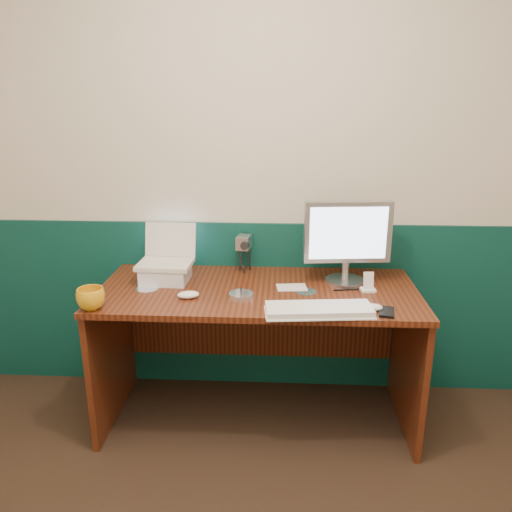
# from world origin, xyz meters

# --- Properties ---
(back_wall) EXTENTS (3.50, 0.04, 2.50)m
(back_wall) POSITION_xyz_m (0.00, 1.75, 1.25)
(back_wall) COLOR beige
(back_wall) RESTS_ON ground
(wainscot) EXTENTS (3.48, 0.02, 1.00)m
(wainscot) POSITION_xyz_m (0.00, 1.74, 0.50)
(wainscot) COLOR #07312F
(wainscot) RESTS_ON ground
(desk) EXTENTS (1.60, 0.70, 0.75)m
(desk) POSITION_xyz_m (0.02, 1.38, 0.38)
(desk) COLOR #38160A
(desk) RESTS_ON ground
(laptop_riser) EXTENTS (0.24, 0.21, 0.08)m
(laptop_riser) POSITION_xyz_m (-0.46, 1.47, 0.79)
(laptop_riser) COLOR silver
(laptop_riser) RESTS_ON desk
(laptop) EXTENTS (0.28, 0.22, 0.23)m
(laptop) POSITION_xyz_m (-0.46, 1.47, 0.95)
(laptop) COLOR silver
(laptop) RESTS_ON laptop_riser
(monitor) EXTENTS (0.45, 0.17, 0.44)m
(monitor) POSITION_xyz_m (0.47, 1.50, 0.97)
(monitor) COLOR #A9A8AD
(monitor) RESTS_ON desk
(keyboard) EXTENTS (0.48, 0.20, 0.03)m
(keyboard) POSITION_xyz_m (0.31, 1.10, 0.76)
(keyboard) COLOR white
(keyboard) RESTS_ON desk
(mouse_right) EXTENTS (0.10, 0.06, 0.03)m
(mouse_right) POSITION_xyz_m (0.55, 1.14, 0.77)
(mouse_right) COLOR white
(mouse_right) RESTS_ON desk
(mouse_left) EXTENTS (0.12, 0.08, 0.03)m
(mouse_left) POSITION_xyz_m (-0.30, 1.24, 0.77)
(mouse_left) COLOR white
(mouse_left) RESTS_ON desk
(mug) EXTENTS (0.13, 0.13, 0.10)m
(mug) POSITION_xyz_m (-0.72, 1.09, 0.80)
(mug) COLOR orange
(mug) RESTS_ON desk
(camcorder) EXTENTS (0.11, 0.15, 0.21)m
(camcorder) POSITION_xyz_m (-0.07, 1.65, 0.85)
(camcorder) COLOR #B8B8BD
(camcorder) RESTS_ON desk
(cd_spindle) EXTENTS (0.12, 0.12, 0.02)m
(cd_spindle) POSITION_xyz_m (-0.05, 1.26, 0.76)
(cd_spindle) COLOR silver
(cd_spindle) RESTS_ON desk
(cd_loose_a) EXTENTS (0.11, 0.11, 0.00)m
(cd_loose_a) POSITION_xyz_m (-0.53, 1.35, 0.75)
(cd_loose_a) COLOR silver
(cd_loose_a) RESTS_ON desk
(cd_loose_b) EXTENTS (0.11, 0.11, 0.00)m
(cd_loose_b) POSITION_xyz_m (0.26, 1.36, 0.75)
(cd_loose_b) COLOR silver
(cd_loose_b) RESTS_ON desk
(pen) EXTENTS (0.13, 0.03, 0.01)m
(pen) POSITION_xyz_m (0.46, 1.38, 0.75)
(pen) COLOR black
(pen) RESTS_ON desk
(papers) EXTENTS (0.16, 0.12, 0.00)m
(papers) POSITION_xyz_m (0.19, 1.40, 0.75)
(papers) COLOR silver
(papers) RESTS_ON desk
(dock) EXTENTS (0.08, 0.06, 0.01)m
(dock) POSITION_xyz_m (0.57, 1.38, 0.76)
(dock) COLOR white
(dock) RESTS_ON desk
(music_player) EXTENTS (0.05, 0.03, 0.09)m
(music_player) POSITION_xyz_m (0.57, 1.38, 0.81)
(music_player) COLOR white
(music_player) RESTS_ON dock
(pda) EXTENTS (0.08, 0.12, 0.01)m
(pda) POSITION_xyz_m (0.61, 1.11, 0.76)
(pda) COLOR black
(pda) RESTS_ON desk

